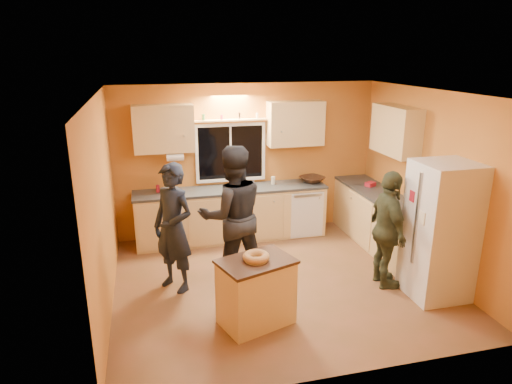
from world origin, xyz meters
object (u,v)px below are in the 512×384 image
object	(u,v)px
person_center	(232,215)
person_right	(388,230)
person_left	(173,228)
island	(256,291)
refrigerator	(440,231)

from	to	relation	value
person_center	person_right	size ratio (longest dim) A/B	1.19
person_center	person_right	world-z (taller)	person_center
person_left	person_right	size ratio (longest dim) A/B	1.08
island	person_center	size ratio (longest dim) A/B	0.51
refrigerator	person_center	size ratio (longest dim) A/B	0.93
person_right	person_center	bearing A→B (deg)	78.24
person_left	person_center	world-z (taller)	person_center
refrigerator	island	world-z (taller)	refrigerator
island	person_left	distance (m)	1.45
person_left	person_center	xyz separation A→B (m)	(0.80, 0.03, 0.09)
refrigerator	person_left	bearing A→B (deg)	163.21
person_center	person_right	xyz separation A→B (m)	(1.99, -0.65, -0.15)
refrigerator	island	distance (m)	2.50
island	person_left	xyz separation A→B (m)	(-0.86, 1.08, 0.46)
person_center	island	bearing A→B (deg)	88.93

